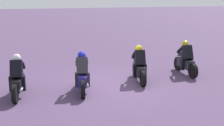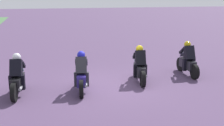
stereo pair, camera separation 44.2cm
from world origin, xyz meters
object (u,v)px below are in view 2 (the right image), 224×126
object	(u,v)px
rider_lane_b	(140,67)
rider_lane_d	(18,78)
rider_lane_a	(188,61)
rider_lane_c	(82,75)

from	to	relation	value
rider_lane_b	rider_lane_d	distance (m)	4.78
rider_lane_a	rider_lane_c	world-z (taller)	same
rider_lane_a	rider_lane_c	distance (m)	5.03
rider_lane_a	rider_lane_c	xyz separation A→B (m)	(-1.13, 4.91, 0.00)
rider_lane_b	rider_lane_a	bearing A→B (deg)	-70.10
rider_lane_d	rider_lane_b	bearing A→B (deg)	-76.80
rider_lane_a	rider_lane_b	xyz separation A→B (m)	(-0.49, 2.42, 0.00)
rider_lane_b	rider_lane_d	world-z (taller)	same
rider_lane_a	rider_lane_d	bearing A→B (deg)	99.71
rider_lane_d	rider_lane_c	bearing A→B (deg)	-86.51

